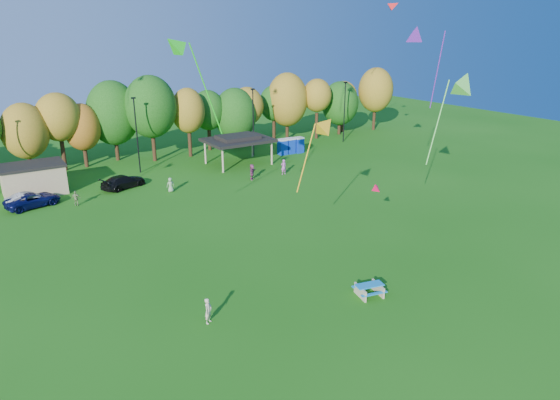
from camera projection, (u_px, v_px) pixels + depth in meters
ground at (333, 342)px, 28.12m from camera, size 160.00×160.00×0.00m
tree_line at (98, 120)px, 61.75m from camera, size 93.57×10.55×11.15m
lamp_posts at (137, 133)px, 59.26m from camera, size 64.50×0.25×9.09m
utility_building at (33, 179)px, 52.58m from camera, size 6.30×4.30×3.25m
pavilion at (238, 140)px, 63.59m from camera, size 8.20×6.20×3.77m
porta_potties at (291, 146)px, 69.69m from camera, size 3.75×1.38×2.18m
picnic_table at (369, 289)px, 32.82m from camera, size 2.14×1.90×0.80m
kite_flyer at (208, 311)px, 29.67m from camera, size 0.70×0.66×1.61m
car_b at (29, 200)px, 49.17m from camera, size 4.30×1.67×1.40m
car_c at (33, 200)px, 49.03m from camera, size 5.53×3.57×1.42m
car_d at (123, 182)px, 54.75m from camera, size 5.45×3.66×1.47m
far_person_1 at (76, 198)px, 49.28m from camera, size 0.97×0.74×1.53m
far_person_2 at (252, 172)px, 57.81m from camera, size 1.56×1.59×1.82m
far_person_3 at (284, 167)px, 59.80m from camera, size 0.69×0.47×1.84m
far_person_4 at (170, 185)px, 53.45m from camera, size 0.83×0.60×1.59m
kite_2 at (325, 125)px, 34.97m from camera, size 3.41×1.69×5.56m
kite_5 at (394, 6)px, 52.57m from camera, size 1.78×1.73×1.44m
kite_7 at (463, 82)px, 39.97m from camera, size 4.83×2.55×7.82m
kite_8 at (416, 33)px, 48.27m from camera, size 3.70×4.70×8.62m
kite_9 at (376, 187)px, 38.85m from camera, size 1.29×1.20×1.03m
kite_13 at (175, 46)px, 33.76m from camera, size 4.36×1.69×7.42m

